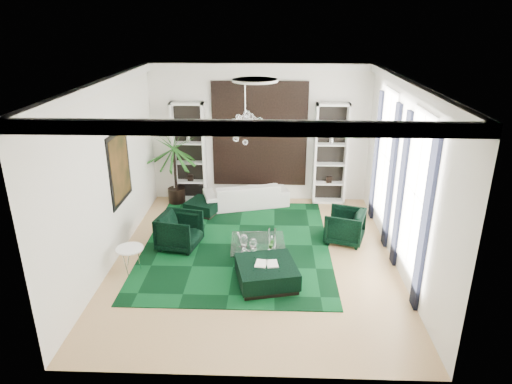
{
  "coord_description": "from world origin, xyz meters",
  "views": [
    {
      "loc": [
        0.35,
        -8.76,
        4.96
      ],
      "look_at": [
        0.01,
        0.5,
        1.36
      ],
      "focal_mm": 32.0,
      "sensor_mm": 36.0,
      "label": 1
    }
  ],
  "objects_px": {
    "armchair_right": "(345,226)",
    "coffee_table": "(258,251)",
    "side_table": "(131,260)",
    "armchair_left": "(180,231)",
    "palm": "(174,159)",
    "ottoman_side": "(204,207)",
    "sofa": "(246,194)",
    "ottoman_front": "(267,274)"
  },
  "relations": [
    {
      "from": "coffee_table",
      "to": "ottoman_side",
      "type": "relative_size",
      "value": 1.43
    },
    {
      "from": "sofa",
      "to": "side_table",
      "type": "height_order",
      "value": "sofa"
    },
    {
      "from": "sofa",
      "to": "palm",
      "type": "distance_m",
      "value": 2.19
    },
    {
      "from": "armchair_right",
      "to": "side_table",
      "type": "height_order",
      "value": "armchair_right"
    },
    {
      "from": "armchair_left",
      "to": "side_table",
      "type": "xyz_separation_m",
      "value": [
        -0.8,
        -1.1,
        -0.14
      ]
    },
    {
      "from": "side_table",
      "to": "palm",
      "type": "height_order",
      "value": "palm"
    },
    {
      "from": "armchair_left",
      "to": "palm",
      "type": "relative_size",
      "value": 0.35
    },
    {
      "from": "armchair_right",
      "to": "ottoman_side",
      "type": "relative_size",
      "value": 1.07
    },
    {
      "from": "sofa",
      "to": "armchair_right",
      "type": "xyz_separation_m",
      "value": [
        2.42,
        -2.06,
        0.06
      ]
    },
    {
      "from": "armchair_left",
      "to": "armchair_right",
      "type": "height_order",
      "value": "armchair_left"
    },
    {
      "from": "ottoman_front",
      "to": "sofa",
      "type": "bearing_deg",
      "value": 99.13
    },
    {
      "from": "coffee_table",
      "to": "ottoman_front",
      "type": "distance_m",
      "value": 0.99
    },
    {
      "from": "armchair_left",
      "to": "side_table",
      "type": "relative_size",
      "value": 1.61
    },
    {
      "from": "ottoman_front",
      "to": "palm",
      "type": "xyz_separation_m",
      "value": [
        -2.6,
        4.11,
        1.06
      ]
    },
    {
      "from": "ottoman_side",
      "to": "palm",
      "type": "distance_m",
      "value": 1.58
    },
    {
      "from": "armchair_left",
      "to": "ottoman_side",
      "type": "xyz_separation_m",
      "value": [
        0.26,
        1.93,
        -0.23
      ]
    },
    {
      "from": "sofa",
      "to": "palm",
      "type": "relative_size",
      "value": 0.89
    },
    {
      "from": "armchair_right",
      "to": "coffee_table",
      "type": "bearing_deg",
      "value": -46.78
    },
    {
      "from": "coffee_table",
      "to": "ottoman_front",
      "type": "relative_size",
      "value": 1.03
    },
    {
      "from": "sofa",
      "to": "ottoman_front",
      "type": "height_order",
      "value": "sofa"
    },
    {
      "from": "ottoman_front",
      "to": "palm",
      "type": "bearing_deg",
      "value": 122.31
    },
    {
      "from": "ottoman_side",
      "to": "coffee_table",
      "type": "bearing_deg",
      "value": -57.76
    },
    {
      "from": "armchair_right",
      "to": "coffee_table",
      "type": "distance_m",
      "value": 2.2
    },
    {
      "from": "armchair_right",
      "to": "coffee_table",
      "type": "height_order",
      "value": "armchair_right"
    },
    {
      "from": "coffee_table",
      "to": "sofa",
      "type": "bearing_deg",
      "value": 98.28
    },
    {
      "from": "ottoman_side",
      "to": "palm",
      "type": "height_order",
      "value": "palm"
    },
    {
      "from": "armchair_right",
      "to": "coffee_table",
      "type": "xyz_separation_m",
      "value": [
        -1.99,
        -0.92,
        -0.19
      ]
    },
    {
      "from": "sofa",
      "to": "armchair_right",
      "type": "bearing_deg",
      "value": 123.79
    },
    {
      "from": "side_table",
      "to": "palm",
      "type": "xyz_separation_m",
      "value": [
        0.19,
        3.75,
        1.02
      ]
    },
    {
      "from": "coffee_table",
      "to": "palm",
      "type": "xyz_separation_m",
      "value": [
        -2.4,
        3.14,
        1.09
      ]
    },
    {
      "from": "coffee_table",
      "to": "palm",
      "type": "height_order",
      "value": "palm"
    },
    {
      "from": "coffee_table",
      "to": "side_table",
      "type": "bearing_deg",
      "value": -166.84
    },
    {
      "from": "side_table",
      "to": "ottoman_side",
      "type": "bearing_deg",
      "value": 70.68
    },
    {
      "from": "coffee_table",
      "to": "ottoman_side",
      "type": "distance_m",
      "value": 2.86
    },
    {
      "from": "coffee_table",
      "to": "side_table",
      "type": "height_order",
      "value": "side_table"
    },
    {
      "from": "side_table",
      "to": "armchair_right",
      "type": "bearing_deg",
      "value": 18.48
    },
    {
      "from": "armchair_left",
      "to": "armchair_right",
      "type": "distance_m",
      "value": 3.8
    },
    {
      "from": "armchair_left",
      "to": "side_table",
      "type": "height_order",
      "value": "armchair_left"
    },
    {
      "from": "palm",
      "to": "ottoman_side",
      "type": "bearing_deg",
      "value": -39.56
    },
    {
      "from": "armchair_right",
      "to": "palm",
      "type": "bearing_deg",
      "value": -98.52
    },
    {
      "from": "sofa",
      "to": "ottoman_side",
      "type": "distance_m",
      "value": 1.24
    },
    {
      "from": "palm",
      "to": "armchair_right",
      "type": "bearing_deg",
      "value": -26.82
    }
  ]
}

